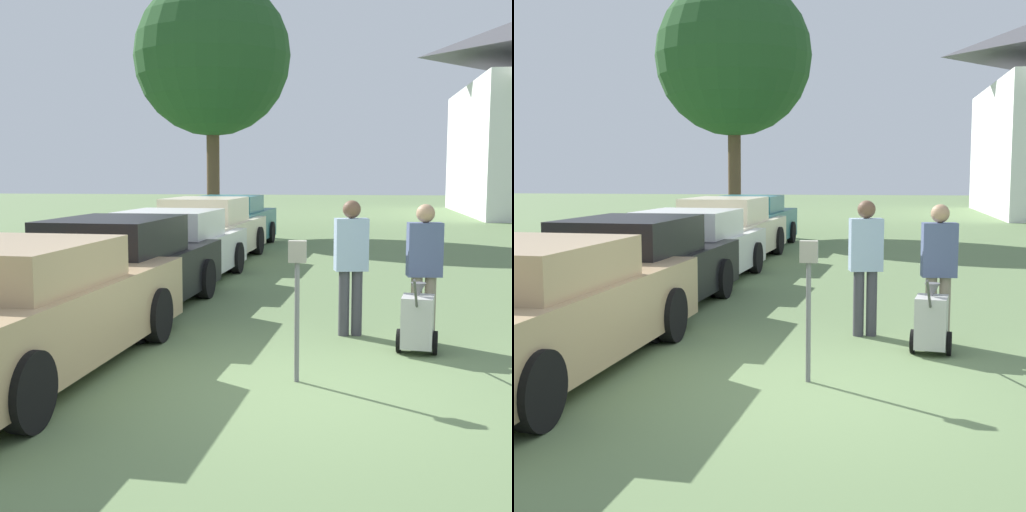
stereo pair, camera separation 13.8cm
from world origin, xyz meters
TOP-DOWN VIEW (x-y plane):
  - ground_plane at (0.00, 0.00)m, footprint 120.00×120.00m
  - parked_car_tan at (-2.97, 0.17)m, footprint 2.25×5.26m
  - parked_car_black at (-2.97, 3.28)m, footprint 2.18×5.32m
  - parked_car_white at (-2.97, 6.51)m, footprint 2.26×4.81m
  - parked_car_cream at (-2.97, 9.83)m, footprint 2.27×5.29m
  - parked_car_teal at (-2.97, 13.11)m, footprint 2.21×4.77m
  - parking_meter at (-0.10, 0.27)m, footprint 0.18×0.09m
  - person_worker at (0.44, 2.43)m, footprint 0.46×0.30m
  - person_supervisor at (1.34, 2.13)m, footprint 0.44×0.26m
  - equipment_cart at (1.22, 1.59)m, footprint 0.51×1.00m
  - shade_tree at (-4.30, 17.40)m, footprint 5.29×5.29m

SIDE VIEW (x-z plane):
  - ground_plane at x=0.00m, z-range 0.00..0.00m
  - equipment_cart at x=1.22m, z-range -0.11..0.89m
  - parked_car_white at x=-2.97m, z-range -0.05..1.35m
  - parked_car_tan at x=-2.97m, z-range -0.04..1.38m
  - parked_car_black at x=-2.97m, z-range -0.06..1.41m
  - parked_car_teal at x=-2.97m, z-range -0.04..1.42m
  - parked_car_cream at x=-2.97m, z-range -0.06..1.47m
  - person_supervisor at x=1.34m, z-range 0.12..1.86m
  - parking_meter at x=-0.10m, z-range 0.28..1.73m
  - person_worker at x=0.44m, z-range 0.13..1.90m
  - shade_tree at x=-4.30m, z-range 1.65..10.29m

